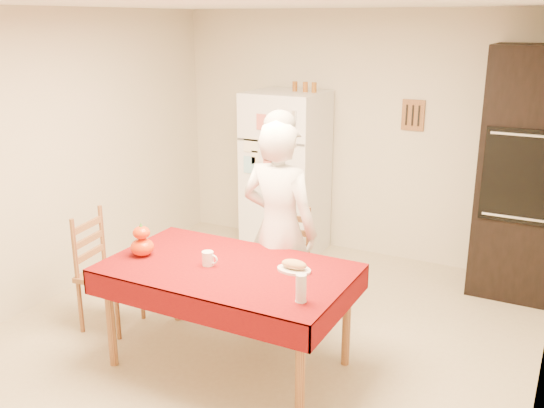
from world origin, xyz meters
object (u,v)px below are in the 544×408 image
Objects in this scene: chair_left at (102,266)px; seated_woman at (279,230)px; dining_table at (228,276)px; wine_glass at (301,288)px; coffee_mug at (208,258)px; pumpkin_lower at (142,247)px; refrigerator at (286,174)px; chair_far at (283,260)px; oven_cabinet at (523,174)px; bread_plate at (294,270)px.

seated_woman reaches higher than chair_left.
wine_glass reaches higher than dining_table.
seated_woman is 0.68m from coffee_mug.
pumpkin_lower reaches higher than dining_table.
chair_far is (0.65, -1.38, -0.34)m from refrigerator.
seated_woman is (0.10, 0.60, 0.16)m from dining_table.
chair_far is 5.40× the size of wine_glass.
pumpkin_lower is (-0.65, -0.10, 0.13)m from dining_table.
oven_cabinet is at bearing 52.52° from coffee_mug.
seated_woman is 1.03m from pumpkin_lower.
coffee_mug is at bearing -77.22° from refrigerator.
seated_woman is (-1.54, -1.67, -0.24)m from oven_cabinet.
wine_glass is (0.81, -0.21, 0.04)m from coffee_mug.
seated_woman reaches higher than bread_plate.
refrigerator is 17.00× the size of coffee_mug.
chair_left is 0.66m from pumpkin_lower.
bread_plate is at bearing 120.67° from wine_glass.
seated_woman is at bearing 42.95° from pumpkin_lower.
bread_plate is (1.09, 0.25, -0.05)m from pumpkin_lower.
seated_woman is (1.31, 0.54, 0.35)m from chair_left.
dining_table is 0.18m from coffee_mug.
refrigerator reaches higher than coffee_mug.
refrigerator is 7.08× the size of bread_plate.
refrigerator reaches higher than bread_plate.
wine_glass is (1.32, -2.47, -0.00)m from refrigerator.
chair_far is at bearing -67.39° from seated_woman.
chair_left is at bearing -153.22° from chair_far.
refrigerator reaches higher than chair_far.
oven_cabinet is at bearing 60.64° from bread_plate.
chair_left is 1.12m from coffee_mug.
refrigerator is 2.26m from chair_left.
refrigerator is 2.32m from pumpkin_lower.
chair_far is at bearing -65.28° from chair_left.
pumpkin_lower reaches higher than bread_plate.
wine_glass is at bearing -6.44° from pumpkin_lower.
refrigerator is 1.79× the size of chair_left.
pumpkin_lower is (0.56, -0.16, 0.32)m from chair_left.
chair_left is at bearing -142.18° from oven_cabinet.
wine_glass reaches higher than coffee_mug.
refrigerator is at bearing -178.82° from oven_cabinet.
refrigerator is 0.77× the size of oven_cabinet.
wine_glass is (0.67, -1.10, 0.34)m from chair_far.
wine_glass is (1.89, -0.31, 0.34)m from chair_left.
wine_glass is 0.47m from bread_plate.
oven_cabinet is 12.50× the size of wine_glass.
chair_far is 0.94m from coffee_mug.
wine_glass is at bearing -59.33° from bread_plate.
refrigerator reaches higher than wine_glass.
oven_cabinet is 2.32× the size of chair_left.
dining_table is at bearing 15.73° from coffee_mug.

